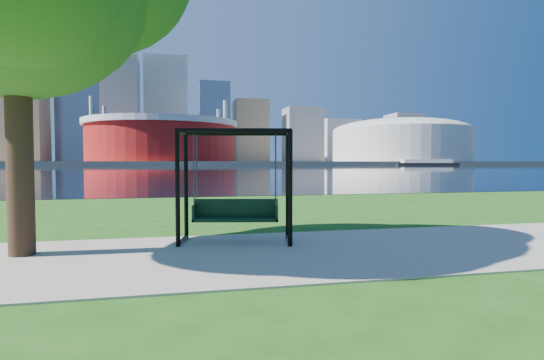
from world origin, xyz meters
name	(u,v)px	position (x,y,z in m)	size (l,w,h in m)	color
ground	(272,248)	(0.00, 0.00, 0.00)	(900.00, 900.00, 0.00)	#1E5114
path	(278,253)	(0.00, -0.50, 0.01)	(120.00, 4.00, 0.03)	#9E937F
river	(185,168)	(0.00, 102.00, 0.01)	(900.00, 180.00, 0.02)	black
far_bank	(180,163)	(0.00, 306.00, 1.00)	(900.00, 228.00, 2.00)	#937F60
stadium	(162,139)	(-10.00, 235.00, 14.23)	(83.00, 83.00, 32.00)	maroon
arena	(400,139)	(135.00, 235.00, 15.87)	(84.00, 84.00, 26.56)	beige
skyline	(174,116)	(-4.27, 319.39, 35.89)	(392.00, 66.00, 96.50)	gray
swing	(236,189)	(-0.59, 0.63, 1.09)	(2.34, 1.37, 2.25)	black
barge	(426,163)	(118.07, 179.64, 1.33)	(30.38, 14.16, 2.94)	black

